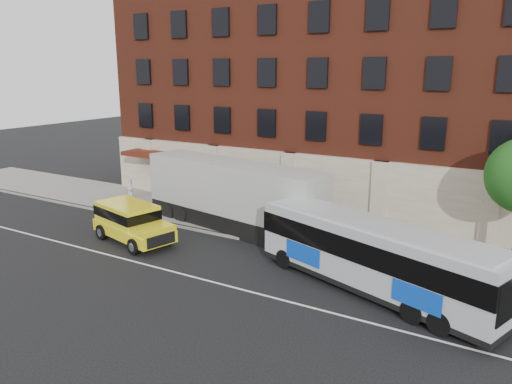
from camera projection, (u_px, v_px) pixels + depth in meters
The scene contains 9 objects.
ground at pixel (173, 277), 23.10m from camera, with size 120.00×120.00×0.00m, color black.
sidewalk at pixel (268, 225), 30.60m from camera, with size 60.00×6.00×0.15m, color gray.
kerb at pixel (242, 239), 28.10m from camera, with size 60.00×0.25×0.15m, color gray.
lane_line at pixel (180, 273), 23.52m from camera, with size 60.00×0.12×0.01m, color silver.
building at pixel (323, 95), 35.40m from camera, with size 30.00×12.10×15.00m.
sign_pole at pixel (131, 195), 32.07m from camera, with size 0.30×0.20×2.50m.
city_bus at pixel (374, 255), 21.17m from camera, with size 11.63×6.08×3.14m.
yellow_suv at pixel (131, 220), 27.68m from camera, with size 5.66×3.37×2.11m.
shipping_container at pixel (233, 197), 29.49m from camera, with size 12.50×4.58×4.08m.
Camera 1 is at (14.20, -16.52, 9.47)m, focal length 34.94 mm.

